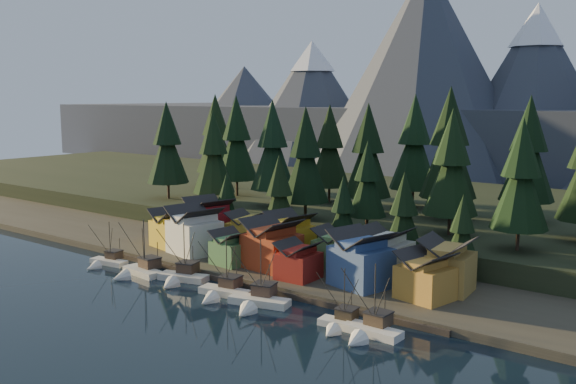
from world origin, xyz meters
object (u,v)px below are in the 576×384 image
Objects in this scene: boat_0 at (105,256)px; boat_4 at (256,293)px; house_front_1 at (194,229)px; boat_3 at (221,284)px; boat_5 at (340,316)px; house_back_1 at (248,230)px; house_back_0 at (209,219)px; house_front_0 at (172,227)px; boat_6 at (369,321)px; boat_1 at (138,264)px; boat_2 at (180,270)px.

boat_0 is 42.52m from boat_4.
boat_3 is at bearing -22.68° from house_front_1.
house_back_1 reaches higher than boat_5.
house_back_1 is (18.51, 24.17, 4.05)m from boat_0.
boat_5 is 50.52m from house_front_1.
boat_5 is (59.32, -1.22, 0.16)m from boat_0.
house_back_0 reaches higher than boat_4.
boat_3 is at bearing -16.55° from house_front_0.
house_front_0 is at bearing 165.15° from boat_6.
house_front_1 is (-30.89, 15.87, 4.51)m from boat_4.
boat_1 reaches higher than boat_3.
boat_4 is at bearing 6.18° from boat_1.
boat_2 is at bearing -27.09° from house_front_0.
boat_4 is at bearing -179.67° from boat_6.
house_back_0 reaches higher than boat_0.
house_back_0 reaches higher than boat_3.
boat_1 is at bearing -13.05° from boat_0.
boat_1 is at bearing -77.73° from house_front_1.
boat_3 is at bearing -67.02° from house_back_1.
boat_6 is 55.47m from house_front_1.
house_back_1 is at bearing 81.49° from boat_2.
boat_0 is 19.37m from house_front_1.
house_front_0 is 9.05m from house_back_0.
boat_4 is at bearing -22.19° from boat_2.
boat_0 is 21.51m from boat_2.
boat_6 reaches higher than boat_3.
boat_2 is 24.01m from house_front_0.
boat_4 reaches higher than boat_3.
boat_4 reaches higher than house_back_1.
house_back_1 is at bearing 142.24° from boat_5.
boat_5 is 1.03× the size of house_front_0.
boat_1 is at bearing -114.05° from house_back_1.
house_front_1 is 11.75m from house_back_1.
boat_1 is 47.59m from boat_5.
house_front_1 reaches higher than boat_6.
house_front_0 is at bearing 125.07° from boat_2.
house_back_0 is at bearing 67.68° from boat_0.
boat_3 is 8.48m from boat_4.
boat_4 is at bearing -55.54° from house_back_1.
house_back_1 is at bearing 39.41° from house_front_0.
house_front_0 reaches higher than boat_5.
house_front_1 reaches higher than boat_1.
boat_0 is 0.84× the size of boat_6.
boat_3 is at bearing 179.72° from boat_6.
boat_0 is 0.82× the size of boat_1.
boat_3 is 1.01× the size of house_front_1.
house_front_1 reaches higher than boat_0.
boat_2 is at bearing -42.08° from house_front_1.
boat_6 reaches higher than boat_0.
boat_2 is 0.99× the size of boat_4.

